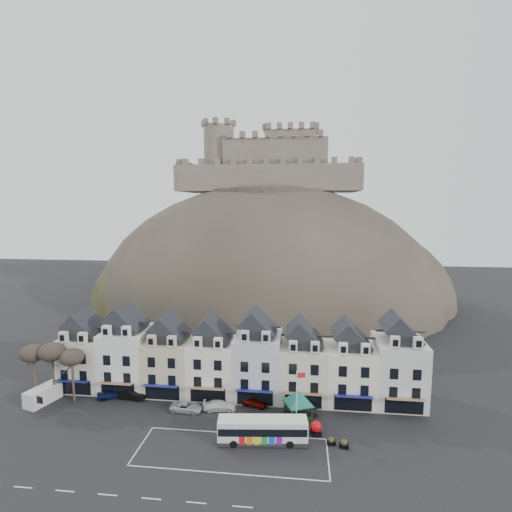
{
  "coord_description": "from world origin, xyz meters",
  "views": [
    {
      "loc": [
        9.77,
        -41.02,
        28.5
      ],
      "look_at": [
        2.14,
        24.0,
        19.97
      ],
      "focal_mm": 28.0,
      "sensor_mm": 36.0,
      "label": 1
    }
  ],
  "objects_px": {
    "white_van": "(43,395)",
    "car_maroon": "(254,402)",
    "red_buoy": "(316,428)",
    "flagpole": "(297,397)",
    "car_black": "(132,394)",
    "bus": "(263,429)",
    "car_charcoal": "(302,410)",
    "car_white": "(219,406)",
    "car_navy": "(111,394)",
    "car_silver": "(186,407)",
    "bus_shelter": "(298,397)"
  },
  "relations": [
    {
      "from": "car_black",
      "to": "car_white",
      "type": "height_order",
      "value": "car_black"
    },
    {
      "from": "red_buoy",
      "to": "white_van",
      "type": "distance_m",
      "value": 39.08
    },
    {
      "from": "car_black",
      "to": "car_silver",
      "type": "relative_size",
      "value": 0.97
    },
    {
      "from": "flagpole",
      "to": "car_navy",
      "type": "bearing_deg",
      "value": 169.26
    },
    {
      "from": "white_van",
      "to": "car_charcoal",
      "type": "xyz_separation_m",
      "value": [
        37.13,
        0.83,
        -0.42
      ]
    },
    {
      "from": "car_silver",
      "to": "car_maroon",
      "type": "bearing_deg",
      "value": -74.08
    },
    {
      "from": "car_white",
      "to": "car_charcoal",
      "type": "height_order",
      "value": "car_charcoal"
    },
    {
      "from": "car_silver",
      "to": "car_white",
      "type": "xyz_separation_m",
      "value": [
        4.49,
        0.86,
        0.04
      ]
    },
    {
      "from": "car_black",
      "to": "white_van",
      "type": "bearing_deg",
      "value": 108.67
    },
    {
      "from": "red_buoy",
      "to": "white_van",
      "type": "relative_size",
      "value": 0.33
    },
    {
      "from": "car_black",
      "to": "red_buoy",
      "type": "bearing_deg",
      "value": -95.68
    },
    {
      "from": "car_white",
      "to": "white_van",
      "type": "bearing_deg",
      "value": 83.25
    },
    {
      "from": "flagpole",
      "to": "white_van",
      "type": "bearing_deg",
      "value": 175.54
    },
    {
      "from": "red_buoy",
      "to": "car_navy",
      "type": "height_order",
      "value": "red_buoy"
    },
    {
      "from": "bus",
      "to": "red_buoy",
      "type": "distance_m",
      "value": 6.91
    },
    {
      "from": "car_black",
      "to": "car_silver",
      "type": "height_order",
      "value": "car_black"
    },
    {
      "from": "red_buoy",
      "to": "car_black",
      "type": "height_order",
      "value": "red_buoy"
    },
    {
      "from": "bus",
      "to": "car_maroon",
      "type": "bearing_deg",
      "value": 97.26
    },
    {
      "from": "white_van",
      "to": "car_black",
      "type": "bearing_deg",
      "value": 26.69
    },
    {
      "from": "bus",
      "to": "flagpole",
      "type": "height_order",
      "value": "flagpole"
    },
    {
      "from": "bus_shelter",
      "to": "car_black",
      "type": "bearing_deg",
      "value": 148.96
    },
    {
      "from": "flagpole",
      "to": "car_charcoal",
      "type": "bearing_deg",
      "value": 80.73
    },
    {
      "from": "car_charcoal",
      "to": "car_navy",
      "type": "bearing_deg",
      "value": 81.0
    },
    {
      "from": "white_van",
      "to": "car_white",
      "type": "xyz_separation_m",
      "value": [
        25.74,
        0.86,
        -0.5
      ]
    },
    {
      "from": "bus",
      "to": "car_silver",
      "type": "height_order",
      "value": "bus"
    },
    {
      "from": "red_buoy",
      "to": "flagpole",
      "type": "distance_m",
      "value": 4.37
    },
    {
      "from": "white_van",
      "to": "car_black",
      "type": "relative_size",
      "value": 1.28
    },
    {
      "from": "flagpole",
      "to": "car_white",
      "type": "relative_size",
      "value": 1.74
    },
    {
      "from": "car_silver",
      "to": "car_charcoal",
      "type": "xyz_separation_m",
      "value": [
        15.88,
        0.83,
        0.11
      ]
    },
    {
      "from": "white_van",
      "to": "car_navy",
      "type": "bearing_deg",
      "value": 29.59
    },
    {
      "from": "red_buoy",
      "to": "car_navy",
      "type": "bearing_deg",
      "value": 168.73
    },
    {
      "from": "car_white",
      "to": "car_navy",
      "type": "bearing_deg",
      "value": 76.22
    },
    {
      "from": "flagpole",
      "to": "car_black",
      "type": "relative_size",
      "value": 1.86
    },
    {
      "from": "car_navy",
      "to": "car_white",
      "type": "distance_m",
      "value": 16.65
    },
    {
      "from": "car_maroon",
      "to": "white_van",
      "type": "bearing_deg",
      "value": 112.37
    },
    {
      "from": "flagpole",
      "to": "car_silver",
      "type": "height_order",
      "value": "flagpole"
    },
    {
      "from": "bus",
      "to": "car_black",
      "type": "distance_m",
      "value": 21.85
    },
    {
      "from": "red_buoy",
      "to": "flagpole",
      "type": "bearing_deg",
      "value": 162.84
    },
    {
      "from": "red_buoy",
      "to": "car_navy",
      "type": "relative_size",
      "value": 0.45
    },
    {
      "from": "white_van",
      "to": "car_silver",
      "type": "xyz_separation_m",
      "value": [
        21.25,
        0.0,
        -0.54
      ]
    },
    {
      "from": "car_navy",
      "to": "car_charcoal",
      "type": "distance_m",
      "value": 28.01
    },
    {
      "from": "car_black",
      "to": "car_maroon",
      "type": "distance_m",
      "value": 18.13
    },
    {
      "from": "car_black",
      "to": "car_charcoal",
      "type": "xyz_separation_m",
      "value": [
        24.8,
        -1.67,
        0.03
      ]
    },
    {
      "from": "bus",
      "to": "car_maroon",
      "type": "xyz_separation_m",
      "value": [
        -2.01,
        8.44,
        -1.04
      ]
    },
    {
      "from": "bus",
      "to": "car_charcoal",
      "type": "bearing_deg",
      "value": 49.33
    },
    {
      "from": "flagpole",
      "to": "car_maroon",
      "type": "relative_size",
      "value": 2.13
    },
    {
      "from": "car_silver",
      "to": "car_maroon",
      "type": "relative_size",
      "value": 1.18
    },
    {
      "from": "white_van",
      "to": "car_maroon",
      "type": "distance_m",
      "value": 30.57
    },
    {
      "from": "bus_shelter",
      "to": "car_maroon",
      "type": "xyz_separation_m",
      "value": [
        -6.19,
        3.11,
        -2.62
      ]
    },
    {
      "from": "car_black",
      "to": "bus_shelter",
      "type": "bearing_deg",
      "value": -90.07
    }
  ]
}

